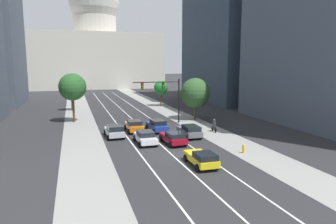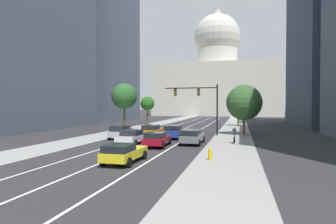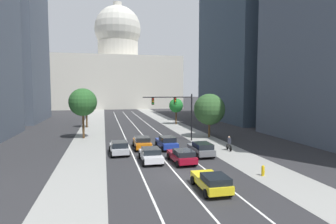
% 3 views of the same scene
% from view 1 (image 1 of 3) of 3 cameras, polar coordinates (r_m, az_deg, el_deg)
% --- Properties ---
extents(ground_plane, '(400.00, 400.00, 0.00)m').
position_cam_1_polar(ground_plane, '(68.46, -9.57, 1.37)').
color(ground_plane, '#2B2B2D').
extents(sidewalk_left, '(4.56, 130.00, 0.01)m').
position_cam_1_polar(sidewalk_left, '(62.92, -16.29, 0.49)').
color(sidewalk_left, gray).
rests_on(sidewalk_left, ground).
extents(sidewalk_right, '(4.56, 130.00, 0.01)m').
position_cam_1_polar(sidewalk_right, '(65.20, -1.87, 1.12)').
color(sidewalk_right, gray).
rests_on(sidewalk_right, ground).
extents(lane_stripe_left, '(0.16, 90.00, 0.01)m').
position_cam_1_polar(lane_stripe_left, '(53.37, -10.48, -0.75)').
color(lane_stripe_left, white).
rests_on(lane_stripe_left, ground).
extents(lane_stripe_center, '(0.16, 90.00, 0.01)m').
position_cam_1_polar(lane_stripe_center, '(53.79, -7.39, -0.60)').
color(lane_stripe_center, white).
rests_on(lane_stripe_center, ground).
extents(lane_stripe_right, '(0.16, 90.00, 0.01)m').
position_cam_1_polar(lane_stripe_right, '(54.35, -4.36, -0.45)').
color(lane_stripe_right, white).
rests_on(lane_stripe_right, ground).
extents(office_tower_far_right, '(20.18, 26.65, 35.36)m').
position_cam_1_polar(office_tower_far_right, '(77.43, 13.10, 15.27)').
color(office_tower_far_right, '#334251').
rests_on(office_tower_far_right, ground).
extents(capitol_building, '(46.97, 24.34, 41.32)m').
position_cam_1_polar(capitol_building, '(120.76, -13.24, 11.45)').
color(capitol_building, beige).
rests_on(capitol_building, ground).
extents(car_blue, '(2.17, 4.76, 1.56)m').
position_cam_1_polar(car_blue, '(40.76, -2.03, -2.45)').
color(car_blue, '#1E389E').
rests_on(car_blue, ground).
extents(car_gray, '(2.08, 4.55, 1.49)m').
position_cam_1_polar(car_gray, '(37.60, 4.03, -3.45)').
color(car_gray, slate).
rests_on(car_gray, ground).
extents(car_silver, '(2.19, 4.37, 1.52)m').
position_cam_1_polar(car_silver, '(37.94, -9.88, -3.44)').
color(car_silver, '#B2B5BA').
rests_on(car_silver, ground).
extents(car_crimson, '(2.21, 4.52, 1.40)m').
position_cam_1_polar(car_crimson, '(34.31, 1.03, -4.71)').
color(car_crimson, maroon).
rests_on(car_crimson, ground).
extents(car_yellow, '(2.02, 4.24, 1.35)m').
position_cam_1_polar(car_yellow, '(27.21, 6.27, -8.47)').
color(car_yellow, yellow).
rests_on(car_yellow, ground).
extents(car_white, '(2.09, 4.52, 1.42)m').
position_cam_1_polar(car_white, '(34.59, -4.19, -4.61)').
color(car_white, silver).
rests_on(car_white, ground).
extents(car_orange, '(2.12, 4.66, 1.51)m').
position_cam_1_polar(car_orange, '(40.81, -6.28, -2.50)').
color(car_orange, orange).
rests_on(car_orange, ground).
extents(traffic_signal_mast, '(7.05, 0.39, 6.60)m').
position_cam_1_polar(traffic_signal_mast, '(45.38, -0.58, 3.78)').
color(traffic_signal_mast, black).
rests_on(traffic_signal_mast, ground).
extents(fire_hydrant, '(0.26, 0.35, 0.91)m').
position_cam_1_polar(fire_hydrant, '(31.78, 13.77, -6.59)').
color(fire_hydrant, yellow).
rests_on(fire_hydrant, ground).
extents(cyclist, '(0.38, 1.70, 1.72)m').
position_cam_1_polar(cyclist, '(40.73, 8.52, -2.47)').
color(cyclist, black).
rests_on(cyclist, ground).
extents(street_tree_near_right, '(4.69, 4.69, 6.61)m').
position_cam_1_polar(street_tree_near_right, '(49.02, 5.04, 3.53)').
color(street_tree_near_right, '#51381E').
rests_on(street_tree_near_right, ground).
extents(street_tree_far_right, '(2.91, 2.91, 5.36)m').
position_cam_1_polar(street_tree_far_right, '(64.54, -1.31, 4.50)').
color(street_tree_far_right, '#51381E').
rests_on(street_tree_far_right, ground).
extents(street_tree_near_left, '(4.10, 4.10, 7.42)m').
position_cam_1_polar(street_tree_near_left, '(48.69, -17.22, 4.42)').
color(street_tree_near_left, '#51381E').
rests_on(street_tree_near_left, ground).
extents(street_tree_mid_left, '(2.84, 2.84, 5.71)m').
position_cam_1_polar(street_tree_mid_left, '(61.04, -17.43, 4.20)').
color(street_tree_mid_left, '#51381E').
rests_on(street_tree_mid_left, ground).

